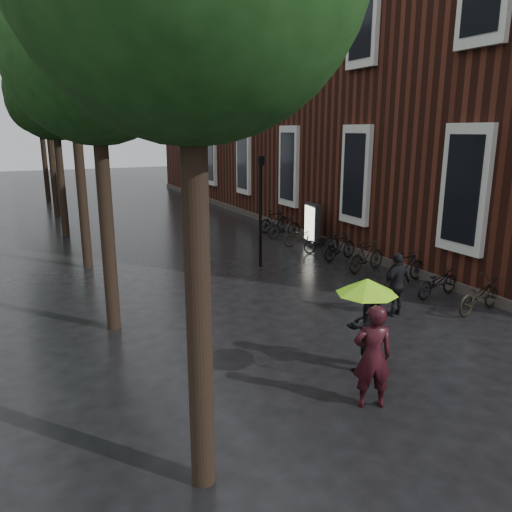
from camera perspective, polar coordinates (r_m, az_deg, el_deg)
ground at (r=8.74m, az=23.76°, el=-18.99°), size 120.00×120.00×0.00m
brick_building at (r=29.07m, az=8.94°, el=16.77°), size 10.20×33.20×12.00m
street_trees at (r=20.60m, az=-21.46°, el=18.09°), size 4.33×34.03×8.91m
person_burgundy at (r=8.77m, az=13.18°, el=-11.13°), size 0.79×0.66×1.83m
person_black at (r=10.01m, az=12.27°, el=-7.62°), size 1.06×0.91×1.89m
lime_umbrella at (r=8.98m, az=12.57°, el=-3.39°), size 1.10×1.10×1.62m
pedestrian_walking at (r=13.12m, az=15.79°, el=-3.14°), size 1.02×0.59×1.64m
parked_bicycles at (r=18.15m, az=10.38°, el=0.80°), size 2.10×12.50×1.05m
ad_lightbox at (r=20.52m, az=6.41°, el=3.61°), size 0.27×1.14×1.72m
lamp_post at (r=16.91m, az=0.52°, el=6.34°), size 0.19×0.19×3.78m
cycle_sign at (r=23.59m, az=-19.11°, el=6.54°), size 0.14×0.49×2.69m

